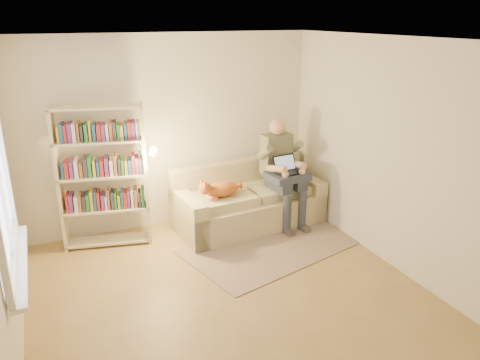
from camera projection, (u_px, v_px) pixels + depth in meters
name	position (u px, v px, depth m)	size (l,w,h in m)	color
floor	(236.00, 304.00, 4.80)	(4.50, 4.50, 0.00)	olive
ceiling	(235.00, 40.00, 3.93)	(4.00, 4.50, 0.02)	white
wall_right	(403.00, 160.00, 5.12)	(0.02, 4.50, 2.60)	silver
wall_back	(170.00, 133.00, 6.31)	(4.00, 0.02, 2.60)	silver
wall_front	(407.00, 322.00, 2.42)	(4.00, 0.02, 2.60)	silver
window	(5.00, 202.00, 3.78)	(0.12, 1.52, 1.69)	white
sofa	(247.00, 203.00, 6.54)	(2.09, 1.07, 0.86)	beige
person	(282.00, 167.00, 6.44)	(0.46, 0.69, 1.48)	gray
cat	(220.00, 189.00, 6.10)	(0.68, 0.28, 0.25)	orange
blanket	(288.00, 176.00, 6.35)	(0.53, 0.43, 0.09)	#2D374F
laptop	(288.00, 168.00, 6.33)	(0.35, 0.32, 0.28)	black
bookshelf	(103.00, 170.00, 5.74)	(1.19, 0.57, 1.81)	beige
rug	(272.00, 246.00, 5.99)	(2.17, 1.28, 0.01)	gray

